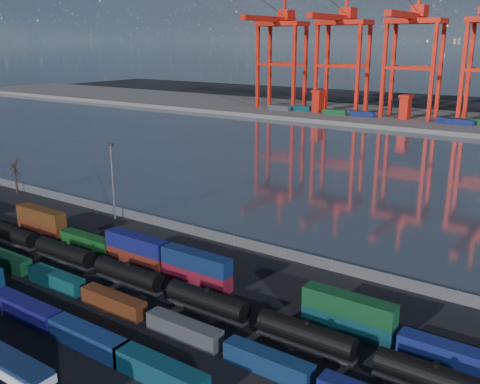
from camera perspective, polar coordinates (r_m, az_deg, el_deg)
The scene contains 13 objects.
ground at distance 81.50m, azimuth -12.41°, elevation -11.55°, with size 700.00×700.00×0.00m, color black.
harbor_water at distance 166.64m, azimuth 14.93°, elevation 2.45°, with size 700.00×700.00×0.00m, color #313B48.
far_quay at distance 266.22m, azimuth 22.92°, elevation 6.80°, with size 700.00×70.00×2.00m, color #514F4C.
container_row_south at distance 81.41m, azimuth -22.47°, elevation -10.81°, with size 139.24×2.54×5.41m.
container_row_mid at distance 86.46m, azimuth -17.81°, elevation -9.25°, with size 128.02×2.29×4.87m.
container_row_north at distance 84.36m, azimuth -4.25°, elevation -8.58°, with size 142.17×2.53×5.39m.
tanker_string at distance 85.57m, azimuth -11.79°, elevation -8.63°, with size 106.22×2.84×4.06m.
waterfront_fence at distance 100.23m, azimuth -0.66°, elevation -5.21°, with size 160.12×0.12×2.20m.
bare_tree at distance 145.29m, azimuth -22.83°, elevation 1.60°, with size 2.31×2.38×8.78m.
yard_light_mast at distance 115.70m, azimuth -13.45°, elevation 1.54°, with size 1.60×0.40×16.60m.
gantry_cranes at distance 258.89m, azimuth 21.87°, elevation 15.49°, with size 200.37×48.72×65.97m.
quay_containers at distance 254.43m, azimuth 19.83°, elevation 7.27°, with size 172.58×10.99×2.60m.
straddle_carriers at distance 256.21m, azimuth 22.04°, elevation 8.13°, with size 140.00×7.00×11.10m.
Camera 1 is at (54.45, -48.10, 36.93)m, focal length 40.00 mm.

